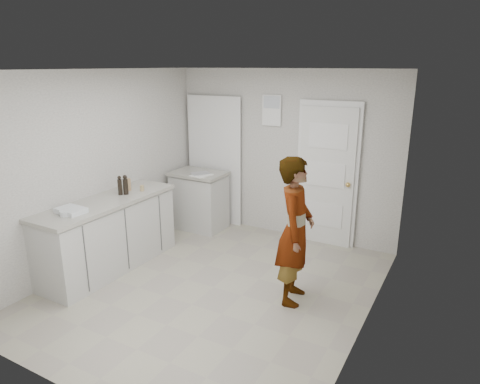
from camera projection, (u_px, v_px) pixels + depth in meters
The scene contains 12 objects.
ground at pixel (214, 287), 5.10m from camera, with size 4.00×4.00×0.00m, color #A6A18B.
room_shell at pixel (271, 169), 6.52m from camera, with size 4.00×4.00×4.00m.
main_counter at pixel (109, 237), 5.49m from camera, with size 0.64×1.96×0.93m.
side_counter at pixel (199, 202), 6.86m from camera, with size 0.84×0.61×0.93m.
person at pixel (295, 231), 4.62m from camera, with size 0.60×0.39×1.64m, color silver.
cake_mix_box at pixel (127, 184), 5.73m from camera, with size 0.10×0.05×0.16m, color #916448.
spice_jar at pixel (142, 188), 5.71m from camera, with size 0.05×0.05×0.08m, color tan.
oil_cruet_a at pixel (125, 185), 5.55m from camera, with size 0.07×0.07×0.26m.
oil_cruet_b at pixel (120, 186), 5.52m from camera, with size 0.06×0.06×0.26m.
baking_dish at pixel (71, 211), 4.88m from camera, with size 0.33×0.24×0.06m.
egg_bowl at pixel (66, 213), 4.80m from camera, with size 0.14×0.14×0.05m.
papers at pixel (202, 175), 6.52m from camera, with size 0.24×0.30×0.01m, color white.
Camera 1 is at (2.50, -3.83, 2.55)m, focal length 32.00 mm.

